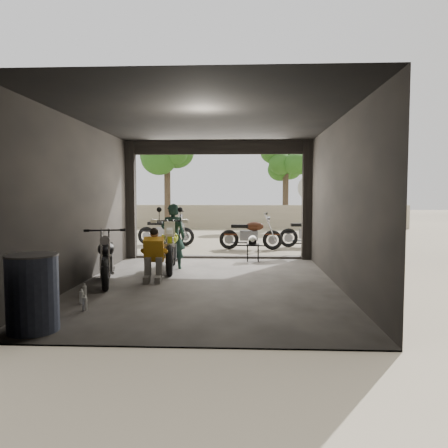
# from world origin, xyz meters

# --- Properties ---
(ground) EXTENTS (80.00, 80.00, 0.00)m
(ground) POSITION_xyz_m (0.00, 0.00, 0.00)
(ground) COLOR #7A6D56
(ground) RESTS_ON ground
(garage) EXTENTS (7.00, 7.13, 3.20)m
(garage) POSITION_xyz_m (0.00, 0.55, 1.28)
(garage) COLOR #2D2B28
(garage) RESTS_ON ground
(boundary_wall) EXTENTS (18.00, 0.30, 1.20)m
(boundary_wall) POSITION_xyz_m (0.00, 14.00, 0.60)
(boundary_wall) COLOR gray
(boundary_wall) RESTS_ON ground
(tree_left) EXTENTS (2.20, 2.20, 5.60)m
(tree_left) POSITION_xyz_m (-3.00, 12.50, 3.99)
(tree_left) COLOR #382B1E
(tree_left) RESTS_ON ground
(tree_right) EXTENTS (2.20, 2.20, 5.00)m
(tree_right) POSITION_xyz_m (2.80, 14.00, 3.56)
(tree_right) COLOR #382B1E
(tree_right) RESTS_ON ground
(main_bike) EXTENTS (0.97, 1.93, 1.24)m
(main_bike) POSITION_xyz_m (-0.97, 1.52, 0.62)
(main_bike) COLOR beige
(main_bike) RESTS_ON ground
(left_bike) EXTENTS (1.11, 1.80, 1.13)m
(left_bike) POSITION_xyz_m (-2.00, -0.00, 0.57)
(left_bike) COLOR black
(left_bike) RESTS_ON ground
(outside_bike_a) EXTENTS (1.85, 0.97, 1.19)m
(outside_bike_a) POSITION_xyz_m (-2.00, 6.48, 0.60)
(outside_bike_a) COLOR black
(outside_bike_a) RESTS_ON ground
(outside_bike_b) EXTENTS (1.79, 0.84, 1.18)m
(outside_bike_b) POSITION_xyz_m (0.91, 5.46, 0.59)
(outside_bike_b) COLOR #3A1B0E
(outside_bike_b) RESTS_ON ground
(outside_bike_c) EXTENTS (1.79, 0.80, 1.19)m
(outside_bike_c) POSITION_xyz_m (2.87, 6.15, 0.59)
(outside_bike_c) COLOR black
(outside_bike_c) RESTS_ON ground
(rider) EXTENTS (0.59, 0.40, 1.55)m
(rider) POSITION_xyz_m (-0.96, 1.73, 0.78)
(rider) COLOR black
(rider) RESTS_ON ground
(mechanic) EXTENTS (0.59, 0.77, 1.05)m
(mechanic) POSITION_xyz_m (-1.13, 0.27, 0.52)
(mechanic) COLOR #C3861A
(mechanic) RESTS_ON ground
(stool) EXTENTS (0.34, 0.34, 0.47)m
(stool) POSITION_xyz_m (0.93, 2.97, 0.39)
(stool) COLOR black
(stool) RESTS_ON ground
(helmet) EXTENTS (0.27, 0.28, 0.22)m
(helmet) POSITION_xyz_m (0.92, 2.98, 0.58)
(helmet) COLOR silver
(helmet) RESTS_ON stool
(oil_drum) EXTENTS (0.81, 0.81, 1.00)m
(oil_drum) POSITION_xyz_m (-2.00, -3.00, 0.50)
(oil_drum) COLOR #3E4A69
(oil_drum) RESTS_ON ground
(sign_post) EXTENTS (0.78, 0.08, 2.34)m
(sign_post) POSITION_xyz_m (2.69, 4.81, 1.57)
(sign_post) COLOR black
(sign_post) RESTS_ON ground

